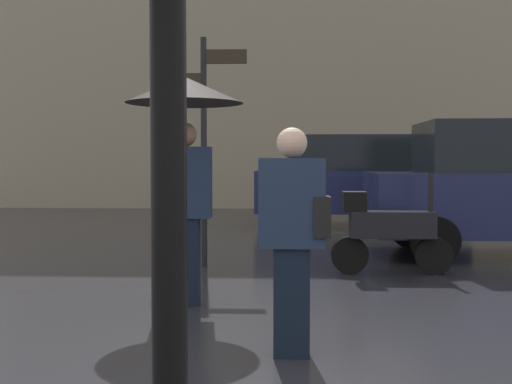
{
  "coord_description": "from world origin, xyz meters",
  "views": [
    {
      "loc": [
        0.52,
        -2.51,
        1.37
      ],
      "look_at": [
        0.17,
        4.67,
        1.03
      ],
      "focal_mm": 44.29,
      "sensor_mm": 36.0,
      "label": 1
    }
  ],
  "objects_px": {
    "street_signpost": "(204,128)",
    "pedestrian_with_umbrella": "(185,123)",
    "pedestrian_with_bag": "(294,227)",
    "parked_scooter": "(388,229)",
    "parked_car_left": "(355,181)"
  },
  "relations": [
    {
      "from": "pedestrian_with_umbrella",
      "to": "street_signpost",
      "type": "relative_size",
      "value": 0.73
    },
    {
      "from": "pedestrian_with_bag",
      "to": "pedestrian_with_umbrella",
      "type": "bearing_deg",
      "value": -124.91
    },
    {
      "from": "pedestrian_with_umbrella",
      "to": "pedestrian_with_bag",
      "type": "distance_m",
      "value": 2.03
    },
    {
      "from": "pedestrian_with_bag",
      "to": "parked_scooter",
      "type": "relative_size",
      "value": 1.09
    },
    {
      "from": "pedestrian_with_umbrella",
      "to": "parked_scooter",
      "type": "height_order",
      "value": "pedestrian_with_umbrella"
    },
    {
      "from": "parked_car_left",
      "to": "pedestrian_with_bag",
      "type": "bearing_deg",
      "value": -111.62
    },
    {
      "from": "pedestrian_with_umbrella",
      "to": "parked_car_left",
      "type": "bearing_deg",
      "value": -63.3
    },
    {
      "from": "parked_car_left",
      "to": "street_signpost",
      "type": "height_order",
      "value": "street_signpost"
    },
    {
      "from": "street_signpost",
      "to": "pedestrian_with_umbrella",
      "type": "bearing_deg",
      "value": -87.34
    },
    {
      "from": "parked_scooter",
      "to": "street_signpost",
      "type": "xyz_separation_m",
      "value": [
        -2.31,
        0.43,
        1.25
      ]
    },
    {
      "from": "parked_car_left",
      "to": "street_signpost",
      "type": "bearing_deg",
      "value": -128.57
    },
    {
      "from": "parked_scooter",
      "to": "street_signpost",
      "type": "bearing_deg",
      "value": -169.78
    },
    {
      "from": "pedestrian_with_umbrella",
      "to": "pedestrian_with_bag",
      "type": "height_order",
      "value": "pedestrian_with_umbrella"
    },
    {
      "from": "pedestrian_with_bag",
      "to": "parked_scooter",
      "type": "distance_m",
      "value": 3.55
    },
    {
      "from": "street_signpost",
      "to": "pedestrian_with_bag",
      "type": "bearing_deg",
      "value": -73.39
    }
  ]
}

